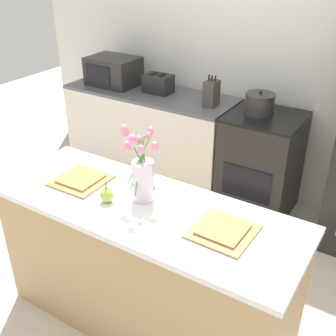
# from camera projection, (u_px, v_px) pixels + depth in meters

# --- Properties ---
(ground_plane) EXTENTS (10.00, 10.00, 0.00)m
(ground_plane) POSITION_uv_depth(u_px,v_px,m) (148.00, 319.00, 2.74)
(ground_plane) COLOR beige
(back_wall) EXTENTS (5.20, 0.08, 2.70)m
(back_wall) POSITION_uv_depth(u_px,v_px,m) (278.00, 50.00, 3.58)
(back_wall) COLOR silver
(back_wall) RESTS_ON ground_plane
(kitchen_island) EXTENTS (1.80, 0.66, 0.89)m
(kitchen_island) POSITION_uv_depth(u_px,v_px,m) (146.00, 267.00, 2.52)
(kitchen_island) COLOR tan
(kitchen_island) RESTS_ON ground_plane
(back_counter) EXTENTS (1.68, 0.60, 0.91)m
(back_counter) POSITION_uv_depth(u_px,v_px,m) (151.00, 135.00, 4.21)
(back_counter) COLOR silver
(back_counter) RESTS_ON ground_plane
(stove_range) EXTENTS (0.60, 0.61, 0.91)m
(stove_range) POSITION_uv_depth(u_px,v_px,m) (260.00, 164.00, 3.66)
(stove_range) COLOR black
(stove_range) RESTS_ON ground_plane
(flower_vase) EXTENTS (0.21, 0.19, 0.44)m
(flower_vase) POSITION_uv_depth(u_px,v_px,m) (142.00, 174.00, 2.29)
(flower_vase) COLOR silver
(flower_vase) RESTS_ON kitchen_island
(pear_figurine) EXTENTS (0.08, 0.08, 0.12)m
(pear_figurine) POSITION_uv_depth(u_px,v_px,m) (107.00, 194.00, 2.32)
(pear_figurine) COLOR #9EBC47
(pear_figurine) RESTS_ON kitchen_island
(plate_setting_left) EXTENTS (0.31, 0.31, 0.02)m
(plate_setting_left) POSITION_uv_depth(u_px,v_px,m) (81.00, 180.00, 2.54)
(plate_setting_left) COLOR olive
(plate_setting_left) RESTS_ON kitchen_island
(plate_setting_right) EXTENTS (0.31, 0.31, 0.02)m
(plate_setting_right) POSITION_uv_depth(u_px,v_px,m) (223.00, 231.00, 2.10)
(plate_setting_right) COLOR olive
(plate_setting_right) RESTS_ON kitchen_island
(toaster) EXTENTS (0.28, 0.18, 0.17)m
(toaster) POSITION_uv_depth(u_px,v_px,m) (158.00, 84.00, 3.93)
(toaster) COLOR black
(toaster) RESTS_ON back_counter
(cooking_pot) EXTENTS (0.24, 0.24, 0.20)m
(cooking_pot) POSITION_uv_depth(u_px,v_px,m) (260.00, 104.00, 3.44)
(cooking_pot) COLOR #2D2D2D
(cooking_pot) RESTS_ON stove_range
(microwave) EXTENTS (0.48, 0.37, 0.27)m
(microwave) POSITION_uv_depth(u_px,v_px,m) (113.00, 71.00, 4.13)
(microwave) COLOR black
(microwave) RESTS_ON back_counter
(knife_block) EXTENTS (0.10, 0.14, 0.27)m
(knife_block) POSITION_uv_depth(u_px,v_px,m) (211.00, 93.00, 3.59)
(knife_block) COLOR #3D3833
(knife_block) RESTS_ON back_counter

